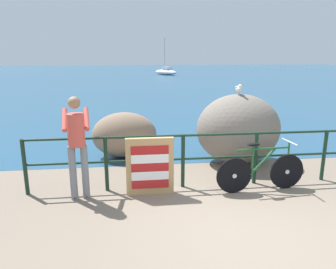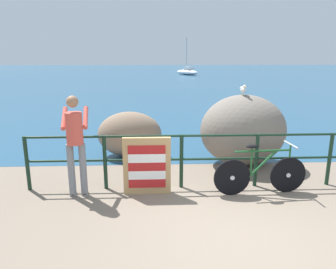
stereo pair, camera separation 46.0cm
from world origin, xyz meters
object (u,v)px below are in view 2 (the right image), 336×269
at_px(bicycle, 261,173).
at_px(sailboat, 187,72).
at_px(breakwater_boulder_main, 243,130).
at_px(seagull, 243,89).
at_px(person_at_railing, 75,141).
at_px(breakwater_boulder_left, 130,134).
at_px(folded_deckchair_stack, 147,166).

bearing_deg(bicycle, sailboat, 81.53).
xyz_separation_m(bicycle, breakwater_boulder_main, (0.10, 1.60, 0.41)).
xyz_separation_m(bicycle, sailboat, (2.63, 38.06, 0.03)).
distance_m(breakwater_boulder_main, seagull, 0.94).
relative_size(person_at_railing, seagull, 5.30).
xyz_separation_m(bicycle, person_at_railing, (-3.24, 0.07, 0.60)).
bearing_deg(breakwater_boulder_left, folded_deckchair_stack, -78.16).
xyz_separation_m(person_at_railing, seagull, (3.27, 1.48, 0.74)).
distance_m(bicycle, person_at_railing, 3.29).
bearing_deg(breakwater_boulder_main, seagull, -140.82).
bearing_deg(sailboat, person_at_railing, 140.66).
bearing_deg(seagull, breakwater_boulder_left, -106.86).
relative_size(folded_deckchair_stack, breakwater_boulder_main, 0.54).
bearing_deg(bicycle, breakwater_boulder_left, 132.29).
distance_m(bicycle, breakwater_boulder_left, 3.42).
bearing_deg(seagull, person_at_railing, -65.22).
relative_size(person_at_railing, breakwater_boulder_main, 0.93).
bearing_deg(folded_deckchair_stack, person_at_railing, -178.82).
xyz_separation_m(person_at_railing, sailboat, (5.87, 37.99, -0.57)).
relative_size(folded_deckchair_stack, seagull, 3.10).
height_order(folded_deckchair_stack, breakwater_boulder_left, breakwater_boulder_left).
distance_m(folded_deckchair_stack, seagull, 2.79).
bearing_deg(breakwater_boulder_main, breakwater_boulder_left, 164.21).
relative_size(person_at_railing, folded_deckchair_stack, 1.71).
xyz_separation_m(folded_deckchair_stack, breakwater_boulder_left, (-0.47, 2.24, 0.03)).
relative_size(bicycle, person_at_railing, 0.95).
bearing_deg(folded_deckchair_stack, bicycle, -2.72).
bearing_deg(breakwater_boulder_left, breakwater_boulder_main, -15.79).
bearing_deg(person_at_railing, bicycle, -99.44).
height_order(person_at_railing, folded_deckchair_stack, person_at_railing).
xyz_separation_m(bicycle, breakwater_boulder_left, (-2.49, 2.34, 0.16)).
xyz_separation_m(folded_deckchair_stack, seagull, (2.06, 1.45, 1.21)).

